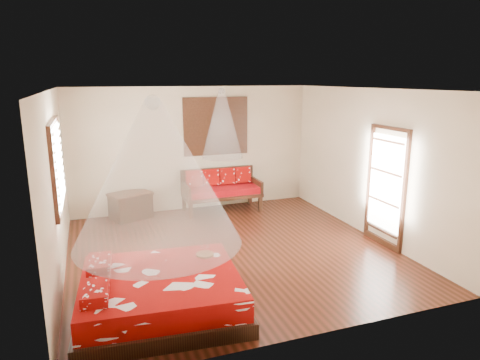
% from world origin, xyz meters
% --- Properties ---
extents(room, '(5.54, 5.54, 2.84)m').
position_xyz_m(room, '(0.00, 0.00, 1.40)').
color(room, black).
rests_on(room, ground).
extents(bed, '(2.24, 2.06, 0.64)m').
position_xyz_m(bed, '(-1.52, -1.59, 0.25)').
color(bed, black).
rests_on(bed, floor).
extents(daybed, '(1.75, 0.78, 0.94)m').
position_xyz_m(daybed, '(0.54, 2.38, 0.52)').
color(daybed, black).
rests_on(daybed, floor).
extents(storage_chest, '(0.99, 0.87, 0.57)m').
position_xyz_m(storage_chest, '(-1.49, 2.45, 0.29)').
color(storage_chest, black).
rests_on(storage_chest, floor).
extents(shutter_panel, '(1.52, 0.06, 1.32)m').
position_xyz_m(shutter_panel, '(0.54, 2.72, 1.90)').
color(shutter_panel, black).
rests_on(shutter_panel, wall_back).
extents(window_left, '(0.10, 1.74, 1.34)m').
position_xyz_m(window_left, '(-2.71, 0.20, 1.70)').
color(window_left, black).
rests_on(window_left, wall_left).
extents(glazed_door, '(0.08, 1.02, 2.16)m').
position_xyz_m(glazed_door, '(2.72, -0.60, 1.07)').
color(glazed_door, black).
rests_on(glazed_door, floor).
extents(wine_tray, '(0.25, 0.25, 0.21)m').
position_xyz_m(wine_tray, '(-0.79, -1.16, 0.55)').
color(wine_tray, brown).
rests_on(wine_tray, bed).
extents(mosquito_net_main, '(2.08, 2.08, 1.80)m').
position_xyz_m(mosquito_net_main, '(-1.50, -1.59, 1.85)').
color(mosquito_net_main, white).
rests_on(mosquito_net_main, ceiling).
extents(mosquito_net_daybed, '(0.91, 0.91, 1.50)m').
position_xyz_m(mosquito_net_daybed, '(0.54, 2.25, 2.00)').
color(mosquito_net_daybed, white).
rests_on(mosquito_net_daybed, ceiling).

